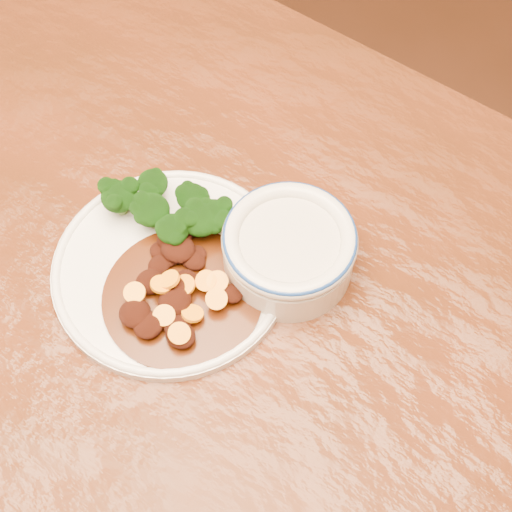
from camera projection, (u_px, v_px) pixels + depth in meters
The scene contains 6 objects.
ground at pixel (202, 478), 1.38m from camera, with size 4.00×4.00×0.00m, color #422210.
dining_table at pixel (164, 333), 0.81m from camera, with size 1.50×0.91×0.75m.
dinner_plate at pixel (171, 267), 0.75m from camera, with size 0.25×0.25×0.02m.
broccoli_florets at pixel (172, 209), 0.76m from camera, with size 0.13×0.08×0.04m.
mince_stew at pixel (175, 288), 0.73m from camera, with size 0.17×0.17×0.03m.
dip_bowl at pixel (289, 249), 0.73m from camera, with size 0.14×0.14×0.06m.
Camera 1 is at (0.29, -0.21, 1.41)m, focal length 50.00 mm.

